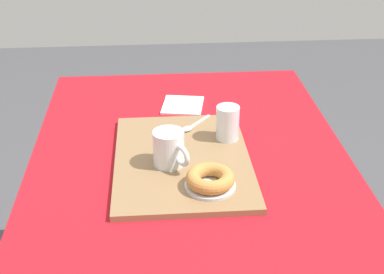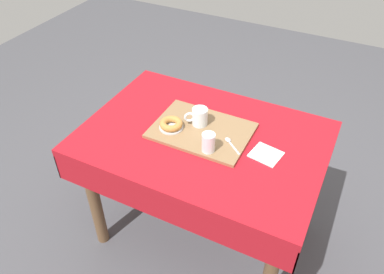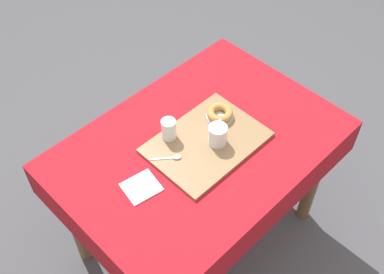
# 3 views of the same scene
# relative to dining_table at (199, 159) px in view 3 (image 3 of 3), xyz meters

# --- Properties ---
(ground_plane) EXTENTS (6.00, 6.00, 0.00)m
(ground_plane) POSITION_rel_dining_table_xyz_m (0.00, 0.00, -0.62)
(ground_plane) COLOR #47474C
(dining_table) EXTENTS (1.14, 0.80, 0.72)m
(dining_table) POSITION_rel_dining_table_xyz_m (0.00, 0.00, 0.00)
(dining_table) COLOR #A8141E
(dining_table) RESTS_ON ground
(serving_tray) EXTENTS (0.46, 0.33, 0.02)m
(serving_tray) POSITION_rel_dining_table_xyz_m (-0.02, 0.02, 0.11)
(serving_tray) COLOR olive
(serving_tray) RESTS_ON dining_table
(tea_mug_left) EXTENTS (0.10, 0.09, 0.09)m
(tea_mug_left) POSITION_rel_dining_table_xyz_m (-0.05, 0.05, 0.16)
(tea_mug_left) COLOR white
(tea_mug_left) RESTS_ON serving_tray
(water_glass_near) EXTENTS (0.06, 0.06, 0.09)m
(water_glass_near) POSITION_rel_dining_table_xyz_m (0.07, -0.10, 0.16)
(water_glass_near) COLOR white
(water_glass_near) RESTS_ON serving_tray
(donut_plate_left) EXTENTS (0.12, 0.12, 0.01)m
(donut_plate_left) POSITION_rel_dining_table_xyz_m (-0.15, -0.03, 0.12)
(donut_plate_left) COLOR silver
(donut_plate_left) RESTS_ON serving_tray
(sugar_donut_left) EXTENTS (0.11, 0.11, 0.03)m
(sugar_donut_left) POSITION_rel_dining_table_xyz_m (-0.15, -0.03, 0.14)
(sugar_donut_left) COLOR #BC7F3D
(sugar_donut_left) RESTS_ON donut_plate_left
(teaspoon_near) EXTENTS (0.11, 0.09, 0.01)m
(teaspoon_near) POSITION_rel_dining_table_xyz_m (0.14, -0.01, 0.13)
(teaspoon_near) COLOR silver
(teaspoon_near) RESTS_ON serving_tray
(paper_napkin) EXTENTS (0.15, 0.14, 0.01)m
(paper_napkin) POSITION_rel_dining_table_xyz_m (0.31, -0.00, 0.11)
(paper_napkin) COLOR white
(paper_napkin) RESTS_ON dining_table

